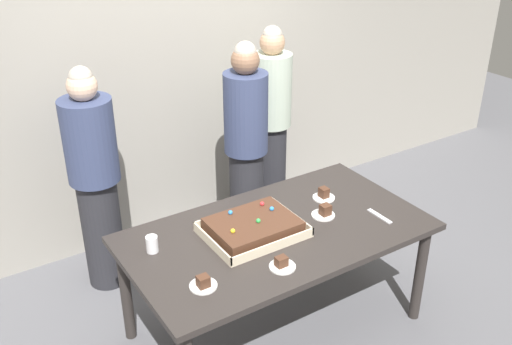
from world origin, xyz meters
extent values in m
plane|color=#5B5B60|center=(0.00, 0.00, 0.00)|extent=(12.00, 12.00, 0.00)
cube|color=#9E998E|center=(0.00, 1.60, 1.50)|extent=(8.00, 0.12, 3.00)
cube|color=#2D2826|center=(0.00, 0.00, 0.74)|extent=(1.86, 1.03, 0.04)
cylinder|color=#2D2826|center=(0.85, -0.43, 0.36)|extent=(0.07, 0.07, 0.72)
cylinder|color=#2D2826|center=(-0.85, 0.43, 0.36)|extent=(0.07, 0.07, 0.72)
cylinder|color=#2D2826|center=(0.85, 0.43, 0.36)|extent=(0.07, 0.07, 0.72)
cube|color=beige|center=(-0.15, 0.05, 0.77)|extent=(0.58, 0.45, 0.01)
cube|color=beige|center=(-0.15, -0.17, 0.80)|extent=(0.58, 0.01, 0.05)
cube|color=beige|center=(-0.15, 0.27, 0.80)|extent=(0.58, 0.01, 0.05)
cube|color=beige|center=(-0.43, 0.05, 0.80)|extent=(0.01, 0.45, 0.05)
cube|color=beige|center=(0.14, 0.05, 0.80)|extent=(0.01, 0.45, 0.05)
cube|color=#4C2D1E|center=(-0.15, 0.05, 0.81)|extent=(0.51, 0.38, 0.08)
sphere|color=#2D84E0|center=(0.02, 0.09, 0.87)|extent=(0.03, 0.03, 0.03)
sphere|color=red|center=(0.00, 0.17, 0.87)|extent=(0.03, 0.03, 0.03)
sphere|color=#2D84E0|center=(-0.22, 0.19, 0.87)|extent=(0.03, 0.03, 0.03)
sphere|color=yellow|center=(-0.31, 0.00, 0.87)|extent=(0.03, 0.03, 0.03)
sphere|color=green|center=(-0.13, 0.01, 0.87)|extent=(0.03, 0.03, 0.03)
cylinder|color=white|center=(0.34, -0.02, 0.77)|extent=(0.15, 0.15, 0.01)
cube|color=#4C2D1E|center=(0.35, -0.03, 0.81)|extent=(0.06, 0.06, 0.07)
cylinder|color=white|center=(-0.64, -0.24, 0.77)|extent=(0.15, 0.15, 0.01)
cube|color=#4C2D1E|center=(-0.64, -0.25, 0.80)|extent=(0.06, 0.06, 0.06)
cylinder|color=white|center=(0.49, 0.16, 0.77)|extent=(0.15, 0.15, 0.01)
cube|color=#4C2D1E|center=(0.49, 0.16, 0.80)|extent=(0.05, 0.06, 0.07)
cylinder|color=white|center=(-0.19, -0.33, 0.77)|extent=(0.15, 0.15, 0.01)
cube|color=#4C2D1E|center=(-0.20, -0.32, 0.80)|extent=(0.06, 0.05, 0.06)
cylinder|color=white|center=(-0.73, 0.21, 0.81)|extent=(0.07, 0.07, 0.10)
cube|color=silver|center=(0.64, -0.22, 0.76)|extent=(0.03, 0.20, 0.01)
cylinder|color=#28282D|center=(-0.76, 1.09, 0.42)|extent=(0.28, 0.28, 0.85)
cylinder|color=#384266|center=(-0.76, 1.09, 1.14)|extent=(0.35, 0.35, 0.58)
sphere|color=beige|center=(-0.76, 1.09, 1.51)|extent=(0.20, 0.20, 0.20)
sphere|color=#B2A899|center=(-0.76, 1.09, 1.57)|extent=(0.15, 0.15, 0.15)
cylinder|color=#28282D|center=(0.32, 0.88, 0.44)|extent=(0.26, 0.26, 0.87)
cylinder|color=#384266|center=(0.32, 0.88, 1.17)|extent=(0.32, 0.32, 0.60)
sphere|color=#8C664C|center=(0.32, 0.88, 1.56)|extent=(0.20, 0.20, 0.20)
sphere|color=#B2A899|center=(0.32, 0.88, 1.62)|extent=(0.16, 0.16, 0.16)
cylinder|color=#28282D|center=(0.71, 1.11, 0.46)|extent=(0.25, 0.25, 0.92)
cylinder|color=#B7C6B2|center=(0.71, 1.11, 1.21)|extent=(0.32, 0.32, 0.58)
sphere|color=tan|center=(0.71, 1.11, 1.58)|extent=(0.19, 0.19, 0.19)
sphere|color=#B2A899|center=(0.71, 1.11, 1.64)|extent=(0.15, 0.15, 0.15)
camera|label=1|loc=(-1.74, -2.46, 2.70)|focal=40.72mm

